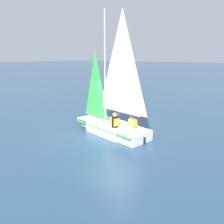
# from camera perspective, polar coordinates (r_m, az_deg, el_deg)

# --- Properties ---
(ground_plane) EXTENTS (260.00, 260.00, 0.00)m
(ground_plane) POSITION_cam_1_polar(r_m,az_deg,el_deg) (11.00, -0.00, -5.34)
(ground_plane) COLOR #2D4C6B
(sailboat_main) EXTENTS (2.31, 4.20, 5.81)m
(sailboat_main) POSITION_cam_1_polar(r_m,az_deg,el_deg) (10.71, 0.20, -1.25)
(sailboat_main) COLOR white
(sailboat_main) RESTS_ON ground_plane
(sailor_helm) EXTENTS (0.35, 0.38, 1.16)m
(sailor_helm) POSITION_cam_1_polar(r_m,az_deg,el_deg) (10.30, 0.71, -3.10)
(sailor_helm) COLOR black
(sailor_helm) RESTS_ON ground_plane
(sailor_crew) EXTENTS (0.35, 0.38, 1.16)m
(sailor_crew) POSITION_cam_1_polar(r_m,az_deg,el_deg) (10.16, 5.42, -3.41)
(sailor_crew) COLOR black
(sailor_crew) RESTS_ON ground_plane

